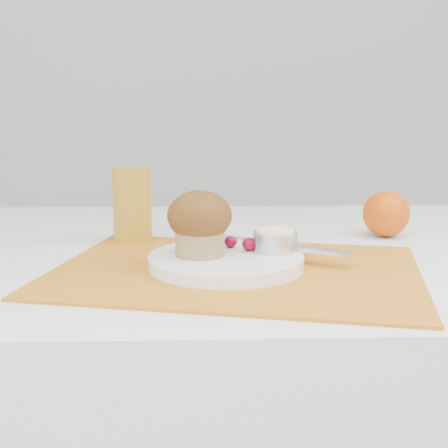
{
  "coord_description": "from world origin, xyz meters",
  "views": [
    {
      "loc": [
        -0.07,
        -0.93,
        0.98
      ],
      "look_at": [
        -0.04,
        -0.01,
        0.8
      ],
      "focal_mm": 50.0,
      "sensor_mm": 36.0,
      "label": 1
    }
  ],
  "objects_px": {
    "juice_glass": "(132,205)",
    "orange": "(386,214)",
    "plate": "(226,261)",
    "muffin": "(200,222)"
  },
  "relations": [
    {
      "from": "juice_glass",
      "to": "orange",
      "type": "bearing_deg",
      "value": 4.55
    },
    {
      "from": "plate",
      "to": "juice_glass",
      "type": "bearing_deg",
      "value": 129.74
    },
    {
      "from": "plate",
      "to": "muffin",
      "type": "xyz_separation_m",
      "value": [
        -0.04,
        0.0,
        0.06
      ]
    },
    {
      "from": "plate",
      "to": "orange",
      "type": "bearing_deg",
      "value": 36.66
    },
    {
      "from": "orange",
      "to": "juice_glass",
      "type": "relative_size",
      "value": 0.63
    },
    {
      "from": "plate",
      "to": "orange",
      "type": "xyz_separation_m",
      "value": [
        0.28,
        0.21,
        0.03
      ]
    },
    {
      "from": "muffin",
      "to": "plate",
      "type": "bearing_deg",
      "value": -1.56
    },
    {
      "from": "orange",
      "to": "muffin",
      "type": "height_order",
      "value": "muffin"
    },
    {
      "from": "orange",
      "to": "muffin",
      "type": "bearing_deg",
      "value": -146.68
    },
    {
      "from": "plate",
      "to": "orange",
      "type": "relative_size",
      "value": 2.7
    }
  ]
}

